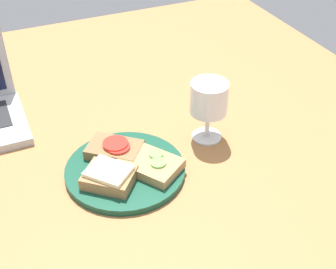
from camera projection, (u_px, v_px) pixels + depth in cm
name	position (u px, v px, depth cm)	size (l,w,h in cm)	color
wooden_table	(120.00, 158.00, 97.38)	(140.00, 140.00, 3.00)	#9E6B3D
plate	(125.00, 170.00, 90.91)	(23.35, 23.35, 1.36)	#144733
sandwich_with_cucumber	(150.00, 164.00, 89.82)	(12.98, 13.87, 2.34)	#A88456
sandwich_with_tomato	(115.00, 149.00, 93.19)	(12.56, 12.09, 2.71)	brown
sandwich_with_cheese	(109.00, 176.00, 86.25)	(11.58, 11.37, 3.16)	#937047
wine_glass	(209.00, 100.00, 95.05)	(7.82, 7.82, 13.31)	white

